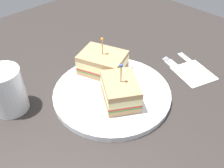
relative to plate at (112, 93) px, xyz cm
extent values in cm
cube|color=#2D2826|center=(0.00, 0.00, -1.65)|extent=(110.02, 110.02, 2.00)
cylinder|color=white|center=(0.00, 0.00, 0.00)|extent=(26.23, 26.23, 1.31)
cube|color=tan|center=(-3.38, 0.81, 1.30)|extent=(11.39, 10.68, 1.29)
cube|color=#478438|center=(-3.38, 0.81, 2.15)|extent=(11.39, 10.68, 0.40)
cube|color=red|center=(-3.38, 0.81, 2.60)|extent=(11.39, 10.68, 0.50)
cube|color=#EFE093|center=(-3.38, 0.81, 3.67)|extent=(11.39, 10.68, 1.65)
cube|color=tan|center=(-3.38, 0.81, 5.15)|extent=(11.39, 10.68, 1.29)
cylinder|color=tan|center=(-3.38, 0.81, 7.48)|extent=(0.30, 0.30, 4.66)
sphere|color=blue|center=(-3.38, 0.81, 9.80)|extent=(0.70, 0.70, 0.70)
cube|color=tan|center=(6.78, -3.44, 1.23)|extent=(12.56, 11.13, 1.15)
cube|color=#478438|center=(6.78, -3.44, 2.00)|extent=(12.56, 11.13, 0.40)
cube|color=red|center=(6.78, -3.44, 2.45)|extent=(12.56, 11.13, 0.50)
cube|color=#EFE093|center=(6.78, -3.44, 3.60)|extent=(12.56, 11.13, 1.80)
cube|color=tan|center=(6.78, -3.44, 5.07)|extent=(12.56, 11.13, 1.15)
cylinder|color=tan|center=(6.78, -3.44, 7.33)|extent=(0.30, 0.30, 4.51)
sphere|color=orange|center=(6.78, -3.44, 9.59)|extent=(0.70, 0.70, 0.70)
cylinder|color=beige|center=(11.96, 18.11, 2.16)|extent=(6.40, 6.40, 5.62)
cylinder|color=white|center=(11.96, 18.11, 4.23)|extent=(7.27, 7.27, 9.76)
cube|color=white|center=(-8.36, -20.43, -0.58)|extent=(11.18, 10.61, 0.15)
cube|color=silver|center=(-7.64, -18.10, -0.48)|extent=(7.47, 2.71, 0.35)
cube|color=silver|center=(-2.26, -19.67, -0.48)|extent=(4.07, 3.12, 0.35)
cube|color=silver|center=(-0.36, -21.01, -0.48)|extent=(1.97, 0.73, 0.35)
cube|color=silver|center=(-0.22, -20.53, -0.48)|extent=(1.97, 0.73, 0.35)
cube|color=silver|center=(-0.08, -20.05, -0.48)|extent=(1.97, 0.73, 0.35)
cube|color=silver|center=(0.06, -19.57, -0.48)|extent=(1.97, 0.73, 0.35)
cube|color=silver|center=(-9.08, -22.75, -0.48)|extent=(6.98, 2.77, 0.35)
cube|color=silver|center=(-3.97, -24.40, -0.48)|extent=(7.12, 3.58, 0.24)
camera|label=1|loc=(-30.45, 29.22, 38.27)|focal=40.62mm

